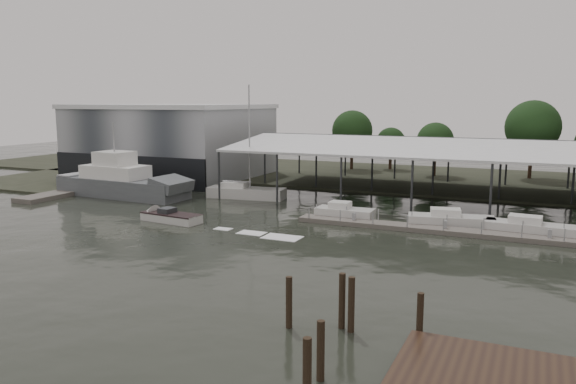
% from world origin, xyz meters
% --- Properties ---
extents(ground, '(200.00, 200.00, 0.00)m').
position_xyz_m(ground, '(0.00, 0.00, 0.00)').
color(ground, black).
rests_on(ground, ground).
extents(land_strip_far, '(140.00, 30.00, 0.30)m').
position_xyz_m(land_strip_far, '(0.00, 42.00, 0.10)').
color(land_strip_far, '#35392A').
rests_on(land_strip_far, ground).
extents(land_strip_west, '(20.00, 40.00, 0.30)m').
position_xyz_m(land_strip_west, '(-40.00, 30.00, 0.10)').
color(land_strip_west, '#35392A').
rests_on(land_strip_west, ground).
extents(storage_warehouse, '(24.50, 20.50, 10.50)m').
position_xyz_m(storage_warehouse, '(-28.00, 29.94, 5.29)').
color(storage_warehouse, '#9B9FA5').
rests_on(storage_warehouse, ground).
extents(covered_boat_shed, '(58.24, 24.00, 6.96)m').
position_xyz_m(covered_boat_shed, '(17.00, 28.00, 6.13)').
color(covered_boat_shed, white).
rests_on(covered_boat_shed, ground).
extents(trawler_dock, '(3.00, 18.00, 0.50)m').
position_xyz_m(trawler_dock, '(-30.00, 14.00, 0.25)').
color(trawler_dock, '#67625B').
rests_on(trawler_dock, ground).
extents(floating_dock, '(28.00, 2.00, 1.40)m').
position_xyz_m(floating_dock, '(15.00, 10.00, 0.20)').
color(floating_dock, '#67625B').
rests_on(floating_dock, ground).
extents(grey_trawler, '(17.07, 5.47, 8.84)m').
position_xyz_m(grey_trawler, '(-23.05, 13.32, 1.58)').
color(grey_trawler, '#565B5F').
rests_on(grey_trawler, ground).
extents(white_sailboat, '(9.15, 3.79, 12.96)m').
position_xyz_m(white_sailboat, '(-9.57, 18.13, 0.65)').
color(white_sailboat, silver).
rests_on(white_sailboat, ground).
extents(speedboat_underway, '(17.57, 3.96, 2.00)m').
position_xyz_m(speedboat_underway, '(-10.21, 4.22, 0.39)').
color(speedboat_underway, silver).
rests_on(speedboat_underway, ground).
extents(moored_cruiser_0, '(5.40, 2.22, 1.70)m').
position_xyz_m(moored_cruiser_0, '(4.49, 11.74, 0.61)').
color(moored_cruiser_0, silver).
rests_on(moored_cruiser_0, ground).
extents(moored_cruiser_1, '(7.61, 3.63, 1.70)m').
position_xyz_m(moored_cruiser_1, '(14.07, 12.33, 0.61)').
color(moored_cruiser_1, silver).
rests_on(moored_cruiser_1, ground).
extents(moored_cruiser_2, '(7.43, 2.72, 1.70)m').
position_xyz_m(moored_cruiser_2, '(20.57, 11.87, 0.61)').
color(moored_cruiser_2, silver).
rests_on(moored_cruiser_2, ground).
extents(mooring_pilings, '(6.35, 8.77, 3.50)m').
position_xyz_m(mooring_pilings, '(13.23, -15.03, 1.01)').
color(mooring_pilings, '#332819').
rests_on(mooring_pilings, ground).
extents(horizon_tree_line, '(68.25, 11.00, 11.53)m').
position_xyz_m(horizon_tree_line, '(24.47, 47.55, 6.42)').
color(horizon_tree_line, '#301F15').
rests_on(horizon_tree_line, ground).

